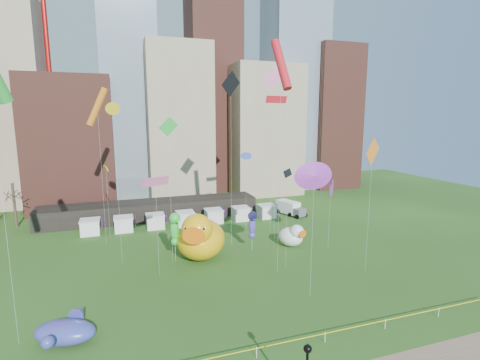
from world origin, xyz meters
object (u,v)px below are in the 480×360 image
object	(u,v)px
seahorse_green	(175,226)
small_duck	(292,236)
big_duck	(200,237)
whale_inflatable	(66,330)
seahorse_purple	(252,223)
box_truck	(290,208)

from	to	relation	value
seahorse_green	small_duck	bearing A→B (deg)	-12.32
big_duck	small_duck	bearing A→B (deg)	26.25
whale_inflatable	small_duck	bearing A→B (deg)	46.72
big_duck	seahorse_purple	distance (m)	7.51
seahorse_purple	big_duck	bearing A→B (deg)	-171.03
small_duck	seahorse_purple	xyz separation A→B (m)	(-6.03, 0.05, 2.49)
seahorse_green	box_truck	world-z (taller)	seahorse_green
seahorse_green	whale_inflatable	size ratio (longest dim) A/B	1.02
seahorse_purple	box_truck	world-z (taller)	seahorse_purple
small_duck	seahorse_green	size ratio (longest dim) A/B	0.75
small_duck	box_truck	distance (m)	17.05
seahorse_green	box_truck	xyz separation A→B (m)	(23.92, 15.66, -3.36)
seahorse_green	seahorse_purple	bearing A→B (deg)	-11.50
whale_inflatable	seahorse_purple	bearing A→B (deg)	52.95
small_duck	box_truck	size ratio (longest dim) A/B	0.76
whale_inflatable	box_truck	size ratio (longest dim) A/B	1.00
big_duck	small_duck	xyz separation A→B (m)	(13.44, 0.67, -1.47)
seahorse_green	seahorse_purple	world-z (taller)	seahorse_green
seahorse_purple	whale_inflatable	size ratio (longest dim) A/B	0.89
big_duck	small_duck	world-z (taller)	big_duck
small_duck	seahorse_green	distance (m)	16.87
small_duck	seahorse_purple	distance (m)	6.53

